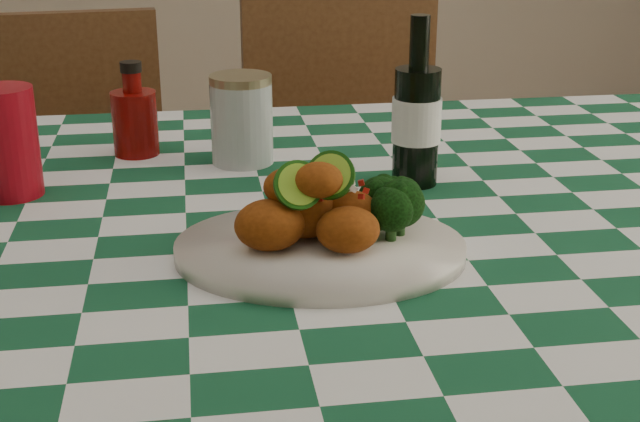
{
  "coord_description": "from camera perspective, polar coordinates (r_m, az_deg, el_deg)",
  "views": [
    {
      "loc": [
        -0.09,
        -1.06,
        1.19
      ],
      "look_at": [
        0.04,
        -0.16,
        0.84
      ],
      "focal_mm": 50.0,
      "sensor_mm": 36.0,
      "label": 1
    }
  ],
  "objects": [
    {
      "name": "fried_chicken_pile",
      "position": [
        0.97,
        -0.18,
        0.5
      ],
      "size": [
        0.14,
        0.11,
        0.09
      ],
      "primitive_type": null,
      "color": "#8C3C0D",
      "rests_on": "plate"
    },
    {
      "name": "wooden_chair_right",
      "position": [
        1.96,
        2.37,
        -0.06
      ],
      "size": [
        0.46,
        0.48,
        0.98
      ],
      "primitive_type": null,
      "rotation": [
        0.0,
        0.0,
        0.03
      ],
      "color": "#472814",
      "rests_on": "ground"
    },
    {
      "name": "ketchup_bottle",
      "position": [
        1.37,
        -11.82,
        6.43
      ],
      "size": [
        0.08,
        0.08,
        0.14
      ],
      "primitive_type": null,
      "rotation": [
        0.0,
        0.0,
        -0.29
      ],
      "color": "#710805",
      "rests_on": "dining_table"
    },
    {
      "name": "red_tumbler",
      "position": [
        1.23,
        -19.46,
        4.17
      ],
      "size": [
        0.09,
        0.09,
        0.14
      ],
      "primitive_type": "cylinder",
      "rotation": [
        0.0,
        0.0,
        -0.07
      ],
      "color": "maroon",
      "rests_on": "dining_table"
    },
    {
      "name": "broccoli_side",
      "position": [
        1.0,
        4.6,
        0.15
      ],
      "size": [
        0.08,
        0.08,
        0.06
      ],
      "primitive_type": null,
      "color": "black",
      "rests_on": "plate"
    },
    {
      "name": "mason_jar",
      "position": [
        1.3,
        -5.03,
        5.86
      ],
      "size": [
        0.1,
        0.1,
        0.13
      ],
      "primitive_type": null,
      "rotation": [
        0.0,
        0.0,
        -0.18
      ],
      "color": "#B2BCBA",
      "rests_on": "dining_table"
    },
    {
      "name": "plate",
      "position": [
        0.99,
        0.0,
        -2.49
      ],
      "size": [
        0.36,
        0.3,
        0.02
      ],
      "primitive_type": null,
      "rotation": [
        0.0,
        0.0,
        -0.15
      ],
      "color": "silver",
      "rests_on": "dining_table"
    },
    {
      "name": "beer_bottle",
      "position": [
        1.2,
        6.24,
        6.96
      ],
      "size": [
        0.08,
        0.08,
        0.23
      ],
      "primitive_type": null,
      "rotation": [
        0.0,
        0.0,
        0.19
      ],
      "color": "black",
      "rests_on": "dining_table"
    },
    {
      "name": "wooden_chair_left",
      "position": [
        1.91,
        -15.45,
        -2.4
      ],
      "size": [
        0.46,
        0.48,
        0.92
      ],
      "primitive_type": null,
      "rotation": [
        0.0,
        0.0,
        0.1
      ],
      "color": "#472814",
      "rests_on": "ground"
    }
  ]
}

